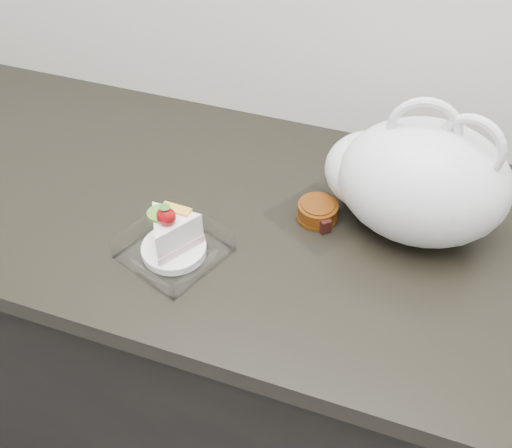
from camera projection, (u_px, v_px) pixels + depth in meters
counter at (276, 358)px, 1.34m from camera, size 2.04×0.64×0.90m
cake_tray at (173, 241)px, 0.95m from camera, size 0.19×0.19×0.12m
mooncake_wrap at (318, 213)px, 1.02m from camera, size 0.19×0.19×0.03m
plastic_bag at (413, 179)px, 0.95m from camera, size 0.34×0.26×0.26m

